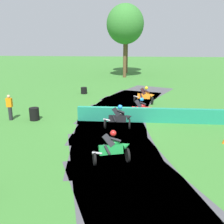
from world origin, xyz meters
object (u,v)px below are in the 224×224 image
object	(u,v)px
motorcycle_trailing_black	(119,117)
tire_stack_mid_a	(34,114)
track_marshal	(10,107)
motorcycle_lead_orange	(145,95)
motorcycle_chase_red	(141,109)
tire_stack_near	(84,91)
motorcycle_fourth_green	(112,148)

from	to	relation	value
motorcycle_trailing_black	tire_stack_mid_a	size ratio (longest dim) A/B	2.10
motorcycle_trailing_black	track_marshal	distance (m)	7.01
motorcycle_lead_orange	motorcycle_chase_red	xyz separation A→B (m)	(-0.42, -3.95, -0.02)
motorcycle_lead_orange	tire_stack_mid_a	world-z (taller)	motorcycle_lead_orange
motorcycle_lead_orange	tire_stack_near	size ratio (longest dim) A/B	2.86
track_marshal	tire_stack_mid_a	bearing A→B (deg)	3.89
tire_stack_near	track_marshal	xyz separation A→B (m)	(-3.09, -8.38, 0.52)
motorcycle_trailing_black	motorcycle_chase_red	bearing A→B (deg)	58.29
tire_stack_mid_a	track_marshal	bearing A→B (deg)	-176.11
motorcycle_lead_orange	motorcycle_chase_red	distance (m)	3.98
motorcycle_fourth_green	tire_stack_mid_a	xyz separation A→B (m)	(-5.42, 5.30, -0.24)
motorcycle_lead_orange	motorcycle_fourth_green	xyz separation A→B (m)	(-1.71, -10.26, -0.01)
motorcycle_trailing_black	tire_stack_mid_a	distance (m)	5.53
tire_stack_near	tire_stack_mid_a	distance (m)	8.43
motorcycle_lead_orange	tire_stack_near	world-z (taller)	motorcycle_lead_orange
tire_stack_near	track_marshal	bearing A→B (deg)	-110.22
motorcycle_chase_red	tire_stack_near	xyz separation A→B (m)	(-5.14, 7.27, -0.33)
motorcycle_chase_red	motorcycle_lead_orange	bearing A→B (deg)	83.97
motorcycle_lead_orange	tire_stack_mid_a	xyz separation A→B (m)	(-7.13, -4.96, -0.25)
motorcycle_chase_red	tire_stack_mid_a	xyz separation A→B (m)	(-6.71, -1.01, -0.23)
motorcycle_chase_red	motorcycle_trailing_black	size ratio (longest dim) A/B	1.00
tire_stack_mid_a	track_marshal	world-z (taller)	track_marshal
motorcycle_lead_orange	motorcycle_fourth_green	world-z (taller)	motorcycle_lead_orange
motorcycle_fourth_green	motorcycle_trailing_black	bearing A→B (deg)	89.99
motorcycle_chase_red	motorcycle_trailing_black	world-z (taller)	motorcycle_trailing_black
motorcycle_lead_orange	tire_stack_mid_a	distance (m)	8.69
motorcycle_chase_red	track_marshal	xyz separation A→B (m)	(-8.22, -1.11, 0.19)
tire_stack_mid_a	motorcycle_chase_red	bearing A→B (deg)	8.55
motorcycle_lead_orange	tire_stack_near	xyz separation A→B (m)	(-5.55, 3.32, -0.35)
motorcycle_chase_red	track_marshal	size ratio (longest dim) A/B	1.03
motorcycle_chase_red	motorcycle_trailing_black	xyz separation A→B (m)	(-1.29, -2.09, 0.02)
motorcycle_lead_orange	motorcycle_trailing_black	distance (m)	6.28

